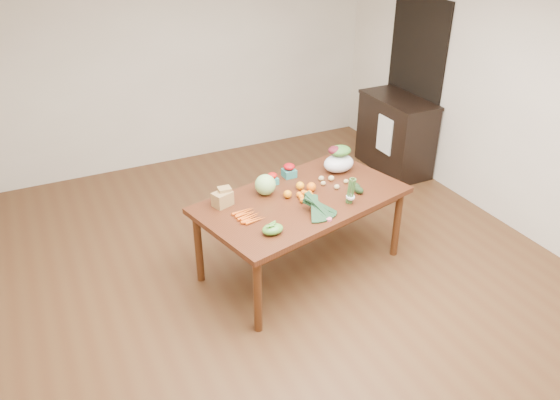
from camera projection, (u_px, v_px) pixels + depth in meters
name	position (u px, v px, depth m)	size (l,w,h in m)	color
floor	(293.00, 278.00, 5.05)	(6.00, 6.00, 0.00)	#54361C
room_walls	(295.00, 143.00, 4.39)	(5.02, 6.02, 2.70)	silver
dining_table	(301.00, 233.00, 5.03)	(1.84, 1.02, 0.75)	#4C2311
doorway_dark	(414.00, 85.00, 6.74)	(0.02, 1.00, 2.10)	black
cabinet	(396.00, 134.00, 6.86)	(0.52, 1.02, 0.94)	black
dish_towel	(385.00, 135.00, 6.63)	(0.02, 0.28, 0.45)	white
paper_bag	(222.00, 198.00, 4.69)	(0.22, 0.18, 0.15)	#A58049
cabbage	(265.00, 185.00, 4.86)	(0.19, 0.19, 0.19)	#A4CB75
strawberry_basket_a	(272.00, 179.00, 5.06)	(0.10, 0.10, 0.09)	red
strawberry_basket_b	(289.00, 172.00, 5.18)	(0.12, 0.12, 0.11)	#AE0B15
orange_a	(288.00, 194.00, 4.82)	(0.07, 0.07, 0.07)	orange
orange_b	(300.00, 186.00, 4.96)	(0.08, 0.08, 0.08)	orange
orange_c	(311.00, 187.00, 4.93)	(0.09, 0.09, 0.09)	orange
mandarin_cluster	(306.00, 195.00, 4.80)	(0.18, 0.18, 0.08)	#F1590E
carrots	(249.00, 216.00, 4.54)	(0.22, 0.24, 0.03)	orange
snap_pea_bag	(273.00, 229.00, 4.31)	(0.18, 0.13, 0.08)	#609432
kale_bunch	(321.00, 207.00, 4.53)	(0.32, 0.40, 0.16)	#163219
asparagus_bundle	(351.00, 191.00, 4.69)	(0.08, 0.08, 0.25)	#4D7E39
potato_a	(323.00, 183.00, 5.04)	(0.05, 0.04, 0.04)	tan
potato_b	(337.00, 187.00, 4.98)	(0.05, 0.05, 0.04)	tan
potato_c	(331.00, 178.00, 5.12)	(0.06, 0.05, 0.05)	#DCC37F
potato_d	(321.00, 178.00, 5.12)	(0.06, 0.05, 0.05)	tan
potato_e	(346.00, 181.00, 5.07)	(0.05, 0.04, 0.04)	tan
avocado_a	(359.00, 190.00, 4.90)	(0.06, 0.10, 0.06)	black
avocado_b	(355.00, 186.00, 4.95)	(0.07, 0.11, 0.07)	black
salad_bag	(339.00, 160.00, 5.25)	(0.31, 0.23, 0.24)	white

